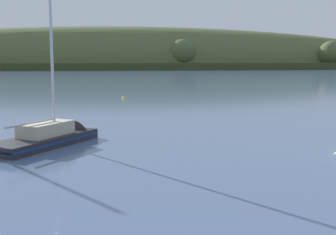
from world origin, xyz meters
TOP-DOWN VIEW (x-y plane):
  - far_shoreline_hill at (-10.41, 259.11)m, footprint 490.80×107.49m
  - sailboat_near_mooring at (-10.65, 31.34)m, footprint 6.95×9.28m
  - mooring_buoy_foreground at (-6.90, 65.34)m, footprint 0.53×0.53m

SIDE VIEW (x-z plane):
  - mooring_buoy_foreground at x=-6.90m, z-range -0.31..0.31m
  - far_shoreline_hill at x=-10.41m, z-range -23.88..24.26m
  - sailboat_near_mooring at x=-10.65m, z-range -7.55..7.99m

